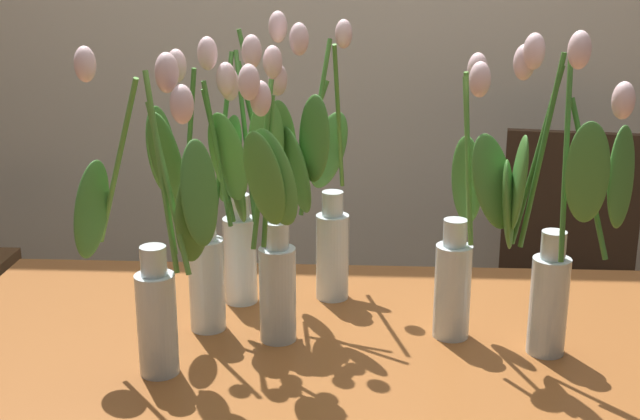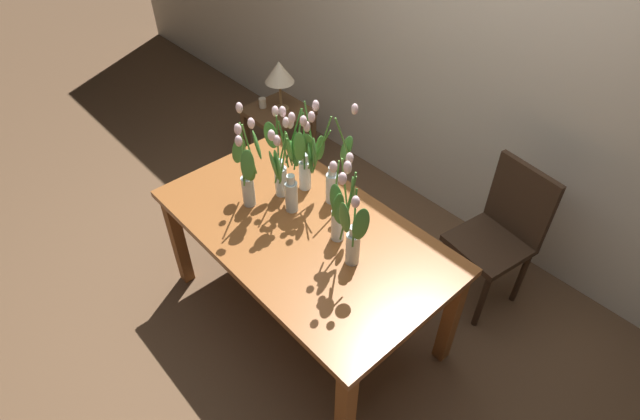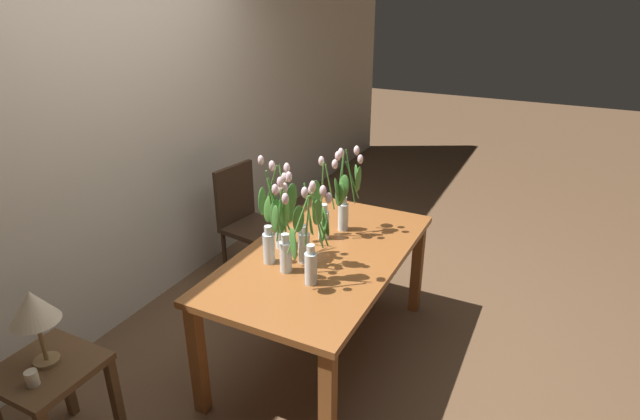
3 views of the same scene
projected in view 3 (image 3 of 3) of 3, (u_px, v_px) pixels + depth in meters
The scene contains 14 objects.
ground_plane at pixel (323, 352), 3.35m from camera, with size 18.00×18.00×0.00m, color brown.
room_wall_rear at pixel (125, 125), 3.41m from camera, with size 9.00×0.10×2.70m, color beige.
dining_table at pixel (323, 266), 3.09m from camera, with size 1.60×0.90×0.74m.
tulip_vase_0 at pixel (308, 234), 2.87m from camera, with size 0.13×0.16×0.52m.
tulip_vase_1 at pixel (283, 237), 2.79m from camera, with size 0.19×0.15×0.53m.
tulip_vase_2 at pixel (325, 212), 3.17m from camera, with size 0.14×0.19×0.53m.
tulip_vase_3 at pixel (280, 217), 3.02m from camera, with size 0.16×0.28×0.57m.
tulip_vase_4 at pixel (346, 197), 3.24m from camera, with size 0.23×0.14×0.58m.
tulip_vase_5 at pixel (311, 245), 2.66m from camera, with size 0.28×0.20×0.55m.
tulip_vase_6 at pixel (275, 224), 2.87m from camera, with size 0.19×0.22×0.59m.
dining_chair at pixel (245, 217), 4.05m from camera, with size 0.46×0.46×0.93m.
side_table at pixel (51, 385), 2.47m from camera, with size 0.44×0.44×0.55m.
table_lamp at pixel (33, 309), 2.33m from camera, with size 0.22×0.22×0.40m.
pillar_candle at pixel (32, 378), 2.29m from camera, with size 0.06×0.06×0.07m, color beige.
Camera 3 is at (-2.42, -1.18, 2.20)m, focal length 28.70 mm.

